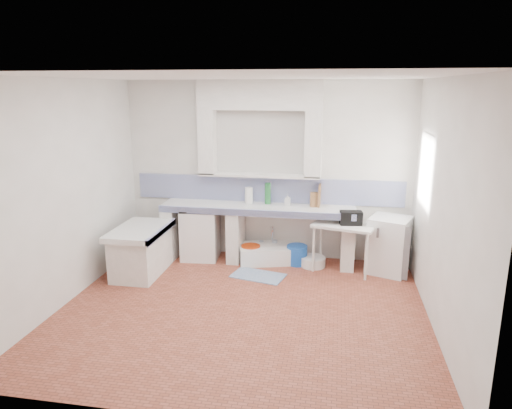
% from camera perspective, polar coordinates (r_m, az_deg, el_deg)
% --- Properties ---
extents(floor, '(4.50, 4.50, 0.00)m').
position_cam_1_polar(floor, '(5.92, -1.71, -12.76)').
color(floor, '#9D4C39').
rests_on(floor, ground).
extents(ceiling, '(4.50, 4.50, 0.00)m').
position_cam_1_polar(ceiling, '(5.28, -1.94, 15.44)').
color(ceiling, white).
rests_on(ceiling, ground).
extents(wall_back, '(4.50, 0.00, 4.50)m').
position_cam_1_polar(wall_back, '(7.36, 1.34, 4.15)').
color(wall_back, white).
rests_on(wall_back, ground).
extents(wall_front, '(4.50, 0.00, 4.50)m').
position_cam_1_polar(wall_front, '(3.59, -8.34, -6.96)').
color(wall_front, white).
rests_on(wall_front, ground).
extents(wall_left, '(0.00, 4.50, 4.50)m').
position_cam_1_polar(wall_left, '(6.28, -22.36, 1.31)').
color(wall_left, white).
rests_on(wall_left, ground).
extents(wall_right, '(0.00, 4.50, 4.50)m').
position_cam_1_polar(wall_right, '(5.45, 22.02, -0.48)').
color(wall_right, white).
rests_on(wall_right, ground).
extents(alcove_mass, '(1.90, 0.25, 0.45)m').
position_cam_1_polar(alcove_mass, '(7.14, 0.43, 13.32)').
color(alcove_mass, white).
rests_on(alcove_mass, ground).
extents(window_frame, '(0.35, 0.86, 1.06)m').
position_cam_1_polar(window_frame, '(6.60, 21.59, 3.74)').
color(window_frame, '#331D10').
rests_on(window_frame, ground).
extents(lace_valance, '(0.01, 0.84, 0.24)m').
position_cam_1_polar(lace_valance, '(6.52, 20.64, 7.09)').
color(lace_valance, white).
rests_on(lace_valance, ground).
extents(counter_slab, '(3.00, 0.60, 0.08)m').
position_cam_1_polar(counter_slab, '(7.20, 0.17, -0.47)').
color(counter_slab, white).
rests_on(counter_slab, ground).
extents(counter_lip, '(3.00, 0.04, 0.10)m').
position_cam_1_polar(counter_lip, '(6.94, -0.22, -1.05)').
color(counter_lip, navy).
rests_on(counter_lip, ground).
extents(counter_pier_left, '(0.20, 0.55, 0.82)m').
position_cam_1_polar(counter_pier_left, '(7.68, -10.19, -3.26)').
color(counter_pier_left, white).
rests_on(counter_pier_left, ground).
extents(counter_pier_mid, '(0.20, 0.55, 0.82)m').
position_cam_1_polar(counter_pier_mid, '(7.40, -2.51, -3.73)').
color(counter_pier_mid, white).
rests_on(counter_pier_mid, ground).
extents(counter_pier_right, '(0.20, 0.55, 0.82)m').
position_cam_1_polar(counter_pier_right, '(7.24, 11.19, -4.39)').
color(counter_pier_right, white).
rests_on(counter_pier_right, ground).
extents(peninsula_top, '(0.70, 1.10, 0.08)m').
position_cam_1_polar(peninsula_top, '(6.97, -14.06, -3.11)').
color(peninsula_top, white).
rests_on(peninsula_top, ground).
extents(peninsula_base, '(0.60, 1.00, 0.62)m').
position_cam_1_polar(peninsula_base, '(7.08, -13.89, -5.82)').
color(peninsula_base, white).
rests_on(peninsula_base, ground).
extents(peninsula_lip, '(0.04, 1.10, 0.10)m').
position_cam_1_polar(peninsula_lip, '(6.85, -11.53, -3.29)').
color(peninsula_lip, navy).
rests_on(peninsula_lip, ground).
extents(backsplash, '(4.27, 0.03, 0.40)m').
position_cam_1_polar(backsplash, '(7.41, 1.31, 1.84)').
color(backsplash, navy).
rests_on(backsplash, ground).
extents(stove, '(0.61, 0.59, 0.80)m').
position_cam_1_polar(stove, '(7.52, -6.83, -3.61)').
color(stove, white).
rests_on(stove, ground).
extents(sink, '(1.08, 0.77, 0.24)m').
position_cam_1_polar(sink, '(7.40, 1.78, -6.10)').
color(sink, white).
rests_on(sink, ground).
extents(side_table, '(0.98, 0.70, 0.04)m').
position_cam_1_polar(side_table, '(7.05, 10.59, -5.25)').
color(side_table, white).
rests_on(side_table, ground).
extents(fridge, '(0.70, 0.70, 0.84)m').
position_cam_1_polar(fridge, '(7.16, 15.98, -4.80)').
color(fridge, white).
rests_on(fridge, ground).
extents(bucket_red, '(0.35, 0.35, 0.28)m').
position_cam_1_polar(bucket_red, '(7.34, -0.65, -6.09)').
color(bucket_red, red).
rests_on(bucket_red, ground).
extents(bucket_orange, '(0.37, 0.37, 0.26)m').
position_cam_1_polar(bucket_orange, '(7.33, 1.38, -6.22)').
color(bucket_orange, '#CA4B1B').
rests_on(bucket_orange, ground).
extents(bucket_blue, '(0.39, 0.39, 0.30)m').
position_cam_1_polar(bucket_blue, '(7.31, 5.04, -6.16)').
color(bucket_blue, blue).
rests_on(bucket_blue, ground).
extents(basin_white, '(0.47, 0.47, 0.15)m').
position_cam_1_polar(basin_white, '(7.27, 7.01, -6.96)').
color(basin_white, white).
rests_on(basin_white, ground).
extents(water_bottle_a, '(0.08, 0.08, 0.28)m').
position_cam_1_polar(water_bottle_a, '(7.55, 0.64, -5.50)').
color(water_bottle_a, silver).
rests_on(water_bottle_a, ground).
extents(water_bottle_b, '(0.09, 0.09, 0.30)m').
position_cam_1_polar(water_bottle_b, '(7.52, 2.31, -5.51)').
color(water_bottle_b, silver).
rests_on(water_bottle_b, ground).
extents(black_bag, '(0.34, 0.22, 0.20)m').
position_cam_1_polar(black_bag, '(6.92, 11.58, -1.62)').
color(black_bag, black).
rests_on(black_bag, side_table).
extents(green_bottle_a, '(0.09, 0.09, 0.33)m').
position_cam_1_polar(green_bottle_a, '(7.28, 1.37, 1.34)').
color(green_bottle_a, '#20662F').
rests_on(green_bottle_a, counter_slab).
extents(green_bottle_b, '(0.09, 0.09, 0.34)m').
position_cam_1_polar(green_bottle_b, '(7.28, 1.51, 1.36)').
color(green_bottle_b, '#20662F').
rests_on(green_bottle_b, counter_slab).
extents(knife_block, '(0.13, 0.11, 0.22)m').
position_cam_1_polar(knife_block, '(7.17, 7.11, 0.59)').
color(knife_block, olive).
rests_on(knife_block, counter_slab).
extents(cutting_board, '(0.03, 0.25, 0.34)m').
position_cam_1_polar(cutting_board, '(7.21, 7.81, 1.11)').
color(cutting_board, olive).
rests_on(cutting_board, counter_slab).
extents(paper_towel, '(0.13, 0.13, 0.25)m').
position_cam_1_polar(paper_towel, '(7.34, -0.88, 1.13)').
color(paper_towel, white).
rests_on(paper_towel, counter_slab).
extents(soap_bottle, '(0.09, 0.09, 0.18)m').
position_cam_1_polar(soap_bottle, '(7.22, 3.90, 0.58)').
color(soap_bottle, white).
rests_on(soap_bottle, counter_slab).
extents(rug, '(0.84, 0.60, 0.01)m').
position_cam_1_polar(rug, '(6.87, 0.27, -8.73)').
color(rug, '#254D85').
rests_on(rug, ground).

